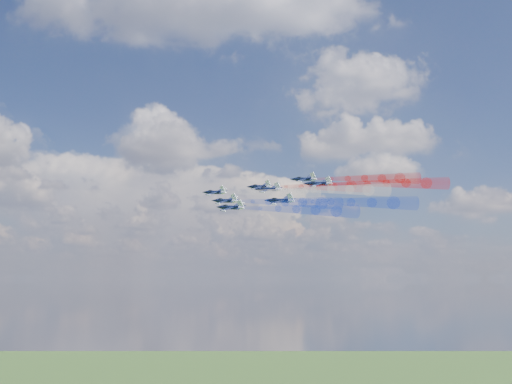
# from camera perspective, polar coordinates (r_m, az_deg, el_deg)

# --- Properties ---
(jet_lead) EXTENTS (13.62, 13.17, 6.70)m
(jet_lead) POSITION_cam_1_polar(r_m,az_deg,el_deg) (180.53, -4.16, -0.03)
(jet_lead) COLOR black
(trail_lead) EXTENTS (30.06, 23.24, 7.92)m
(trail_lead) POSITION_cam_1_polar(r_m,az_deg,el_deg) (166.71, 1.32, -0.08)
(trail_lead) COLOR white
(jet_inner_left) EXTENTS (13.62, 13.17, 6.70)m
(jet_inner_left) POSITION_cam_1_polar(r_m,az_deg,el_deg) (166.56, -3.10, -0.89)
(jet_inner_left) COLOR black
(trail_inner_left) EXTENTS (30.06, 23.24, 7.92)m
(trail_inner_left) POSITION_cam_1_polar(r_m,az_deg,el_deg) (153.13, 2.97, -1.02)
(trail_inner_left) COLOR blue
(jet_inner_right) EXTENTS (13.62, 13.17, 6.70)m
(jet_inner_right) POSITION_cam_1_polar(r_m,az_deg,el_deg) (181.72, 0.38, 0.54)
(jet_inner_right) COLOR black
(trail_inner_right) EXTENTS (30.06, 23.24, 7.92)m
(trail_inner_right) POSITION_cam_1_polar(r_m,az_deg,el_deg) (169.30, 6.15, 0.53)
(trail_inner_right) COLOR red
(jet_outer_left) EXTENTS (13.62, 13.17, 6.70)m
(jet_outer_left) POSITION_cam_1_polar(r_m,az_deg,el_deg) (155.01, -2.54, -1.56)
(jet_outer_left) COLOR black
(trail_outer_left) EXTENTS (30.06, 23.24, 7.92)m
(trail_outer_left) POSITION_cam_1_polar(r_m,az_deg,el_deg) (141.83, 4.08, -1.76)
(trail_outer_left) COLOR blue
(jet_center_third) EXTENTS (13.62, 13.17, 6.70)m
(jet_center_third) POSITION_cam_1_polar(r_m,az_deg,el_deg) (168.60, 1.26, 0.27)
(jet_center_third) COLOR black
(trail_center_third) EXTENTS (30.06, 23.24, 7.92)m
(trail_center_third) POSITION_cam_1_polar(r_m,az_deg,el_deg) (156.54, 7.58, 0.24)
(trail_center_third) COLOR white
(jet_outer_right) EXTENTS (13.62, 13.17, 6.70)m
(jet_outer_right) POSITION_cam_1_polar(r_m,az_deg,el_deg) (183.42, 4.85, 1.31)
(jet_outer_right) COLOR black
(trail_outer_right) EXTENTS (30.06, 23.24, 7.92)m
(trail_outer_right) POSITION_cam_1_polar(r_m,az_deg,el_deg) (172.45, 10.85, 1.34)
(trail_outer_right) COLOR red
(jet_rear_left) EXTENTS (13.62, 13.17, 6.70)m
(jet_rear_left) POSITION_cam_1_polar(r_m,az_deg,el_deg) (153.69, 2.45, -0.87)
(jet_rear_left) COLOR black
(trail_rear_left) EXTENTS (30.06, 23.24, 7.92)m
(trail_rear_left) POSITION_cam_1_polar(r_m,az_deg,el_deg) (142.12, 9.52, -0.99)
(trail_rear_left) COLOR blue
(jet_rear_right) EXTENTS (13.62, 13.17, 6.70)m
(jet_rear_right) POSITION_cam_1_polar(r_m,az_deg,el_deg) (168.68, 6.32, 0.85)
(jet_rear_right) COLOR black
(trail_rear_right) EXTENTS (30.06, 23.24, 7.92)m
(trail_rear_right) POSITION_cam_1_polar(r_m,az_deg,el_deg) (158.30, 12.96, 0.85)
(trail_rear_right) COLOR red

